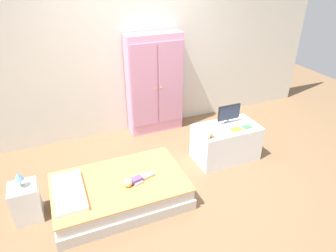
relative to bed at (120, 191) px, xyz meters
name	(u,v)px	position (x,y,z in m)	size (l,w,h in m)	color
ground_plane	(175,182)	(0.73, 0.07, -0.15)	(10.00, 10.00, 0.02)	brown
back_wall	(134,47)	(0.73, 1.64, 1.21)	(6.40, 0.05, 2.70)	silver
bed	(120,191)	(0.00, 0.00, 0.00)	(1.50, 0.94, 0.29)	beige
pillow	(69,192)	(-0.55, 0.00, 0.17)	(0.32, 0.67, 0.05)	white
doll	(133,181)	(0.14, -0.10, 0.18)	(0.39, 0.17, 0.10)	#6B4CB2
nightstand	(26,202)	(-0.99, 0.13, 0.07)	(0.28, 0.28, 0.43)	silver
table_lamp	(18,177)	(-0.99, 0.13, 0.41)	(0.10, 0.10, 0.18)	#B7B2AD
wardrobe	(155,84)	(0.98, 1.45, 0.65)	(0.85, 0.31, 1.57)	#E599BC
tv_stand	(226,142)	(1.59, 0.29, 0.11)	(0.87, 0.50, 0.50)	white
tv_monitor	(229,113)	(1.65, 0.38, 0.52)	(0.33, 0.10, 0.27)	#99999E
rocking_horse_toy	(212,134)	(1.24, 0.12, 0.41)	(0.10, 0.04, 0.12)	#8E6642
book_orange	(236,129)	(1.66, 0.18, 0.36)	(0.16, 0.11, 0.01)	orange
book_green	(247,127)	(1.83, 0.18, 0.37)	(0.12, 0.09, 0.01)	#429E51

